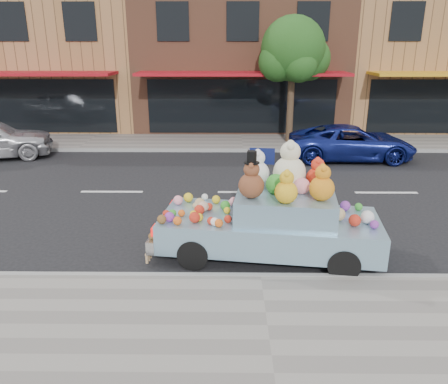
{
  "coord_description": "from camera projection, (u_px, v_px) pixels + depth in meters",
  "views": [
    {
      "loc": [
        -0.59,
        -12.04,
        4.12
      ],
      "look_at": [
        -0.68,
        -3.64,
        1.25
      ],
      "focal_mm": 35.0,
      "sensor_mm": 36.0,
      "label": 1
    }
  ],
  "objects": [
    {
      "name": "car_blue",
      "position": [
        352.0,
        143.0,
        16.14
      ],
      "size": [
        4.61,
        2.2,
        1.27
      ],
      "primitive_type": "imported",
      "rotation": [
        0.0,
        0.0,
        1.55
      ],
      "color": "navy",
      "rests_on": "ground"
    },
    {
      "name": "far_sidewalk",
      "position": [
        242.0,
        142.0,
        18.85
      ],
      "size": [
        60.0,
        3.0,
        0.12
      ],
      "primitive_type": "cube",
      "color": "gray",
      "rests_on": "ground"
    },
    {
      "name": "far_kerb",
      "position": [
        243.0,
        150.0,
        17.43
      ],
      "size": [
        60.0,
        0.12,
        0.13
      ],
      "primitive_type": "cube",
      "color": "gray",
      "rests_on": "ground"
    },
    {
      "name": "storefront_mid",
      "position": [
        240.0,
        53.0,
        22.87
      ],
      "size": [
        10.0,
        9.8,
        7.3
      ],
      "color": "brown",
      "rests_on": "ground"
    },
    {
      "name": "ground",
      "position": [
        249.0,
        192.0,
        12.71
      ],
      "size": [
        120.0,
        120.0,
        0.0
      ],
      "primitive_type": "plane",
      "color": "black",
      "rests_on": "ground"
    },
    {
      "name": "storefront_right",
      "position": [
        431.0,
        53.0,
        22.77
      ],
      "size": [
        10.0,
        9.8,
        7.3
      ],
      "color": "#996940",
      "rests_on": "ground"
    },
    {
      "name": "art_car",
      "position": [
        272.0,
        218.0,
        8.7
      ],
      "size": [
        4.67,
        2.32,
        2.31
      ],
      "rotation": [
        0.0,
        0.0,
        -0.13
      ],
      "color": "black",
      "rests_on": "ground"
    },
    {
      "name": "storefront_left",
      "position": [
        50.0,
        53.0,
        22.97
      ],
      "size": [
        10.0,
        9.8,
        7.3
      ],
      "color": "#996940",
      "rests_on": "ground"
    },
    {
      "name": "near_kerb",
      "position": [
        260.0,
        277.0,
        7.96
      ],
      "size": [
        60.0,
        0.12,
        0.13
      ],
      "primitive_type": "cube",
      "color": "gray",
      "rests_on": "ground"
    },
    {
      "name": "near_sidewalk",
      "position": [
        267.0,
        329.0,
        6.54
      ],
      "size": [
        60.0,
        3.0,
        0.12
      ],
      "primitive_type": "cube",
      "color": "gray",
      "rests_on": "ground"
    },
    {
      "name": "street_tree",
      "position": [
        293.0,
        54.0,
        17.7
      ],
      "size": [
        3.0,
        2.7,
        5.22
      ],
      "color": "#38281C",
      "rests_on": "ground"
    }
  ]
}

